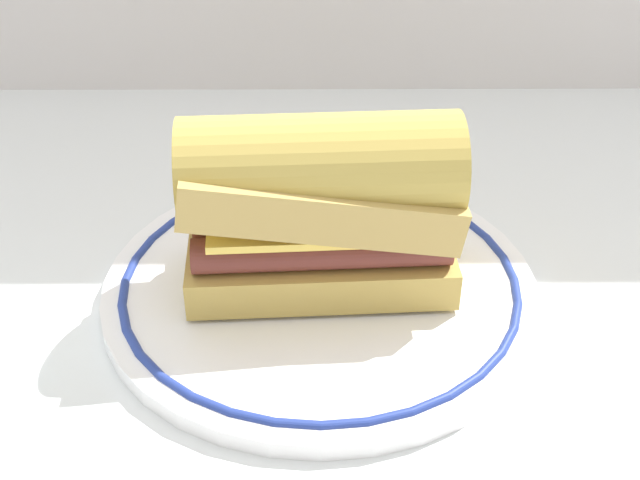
% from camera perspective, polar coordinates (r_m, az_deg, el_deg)
% --- Properties ---
extents(ground_plane, '(1.50, 1.50, 0.00)m').
position_cam_1_polar(ground_plane, '(0.58, -0.89, -3.73)').
color(ground_plane, silver).
extents(plate, '(0.29, 0.29, 0.01)m').
position_cam_1_polar(plate, '(0.57, 0.00, -3.08)').
color(plate, white).
rests_on(plate, ground_plane).
extents(sausage_sandwich, '(0.18, 0.09, 0.12)m').
position_cam_1_polar(sausage_sandwich, '(0.53, 0.00, 2.63)').
color(sausage_sandwich, tan).
rests_on(sausage_sandwich, plate).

